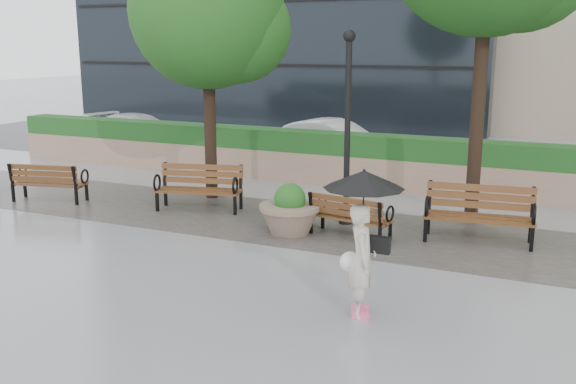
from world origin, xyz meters
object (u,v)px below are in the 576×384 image
at_px(lamppost, 347,142).
at_px(car_right, 333,142).
at_px(bench_1, 199,197).
at_px(pedestrian, 363,229).
at_px(bench_2, 350,225).
at_px(planter_left, 290,214).
at_px(bench_3, 478,226).
at_px(bench_0, 50,190).
at_px(car_left, 139,132).

height_order(lamppost, car_right, lamppost).
distance_m(bench_1, pedestrian, 6.39).
relative_size(bench_2, planter_left, 1.38).
xyz_separation_m(bench_3, planter_left, (-3.43, -0.89, 0.08)).
height_order(bench_3, lamppost, lamppost).
height_order(bench_2, planter_left, planter_left).
relative_size(bench_1, planter_left, 1.66).
xyz_separation_m(bench_0, car_right, (4.33, 7.39, 0.40)).
bearing_deg(pedestrian, bench_3, -34.05).
xyz_separation_m(bench_2, lamppost, (-0.39, 0.89, 1.46)).
xyz_separation_m(bench_1, planter_left, (2.55, -0.78, 0.09)).
xyz_separation_m(planter_left, lamppost, (0.76, 1.10, 1.31)).
distance_m(planter_left, car_left, 11.65).
bearing_deg(bench_3, car_right, 122.29).
relative_size(bench_0, bench_3, 0.88).
xyz_separation_m(bench_2, car_left, (-10.25, 7.08, 0.35)).
distance_m(bench_0, pedestrian, 9.26).
xyz_separation_m(bench_0, bench_3, (9.63, 0.84, 0.04)).
distance_m(car_left, pedestrian, 15.55).
bearing_deg(car_left, bench_3, -107.10).
xyz_separation_m(bench_1, lamppost, (3.31, 0.32, 1.41)).
bearing_deg(pedestrian, car_left, 27.69).
height_order(bench_1, car_left, car_left).
relative_size(bench_0, pedestrian, 0.90).
xyz_separation_m(bench_0, bench_1, (3.65, 0.72, 0.03)).
bearing_deg(bench_1, bench_0, 176.96).
xyz_separation_m(lamppost, car_right, (-2.64, 6.35, -1.04)).
distance_m(bench_1, car_right, 6.72).
xyz_separation_m(planter_left, car_right, (-1.87, 7.45, 0.28)).
height_order(car_left, car_right, car_right).
height_order(bench_1, bench_3, bench_3).
bearing_deg(pedestrian, bench_2, 1.05).
relative_size(bench_1, car_right, 0.49).
distance_m(bench_2, planter_left, 1.18).
relative_size(lamppost, car_left, 0.94).
height_order(planter_left, lamppost, lamppost).
bearing_deg(bench_2, car_left, -24.58).
bearing_deg(bench_1, planter_left, -31.18).
relative_size(bench_1, lamppost, 0.51).
distance_m(car_right, pedestrian, 11.42).
height_order(bench_0, lamppost, lamppost).
bearing_deg(pedestrian, planter_left, 18.01).
relative_size(bench_2, bench_3, 0.80).
relative_size(car_right, pedestrian, 2.03).
relative_size(bench_3, car_left, 0.49).
bearing_deg(car_right, planter_left, -156.60).
xyz_separation_m(bench_0, pedestrian, (8.65, -3.16, 0.94)).
distance_m(bench_3, lamppost, 3.01).
height_order(bench_0, car_right, car_right).
distance_m(bench_1, car_left, 9.24).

